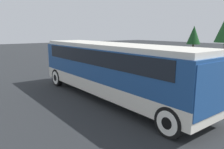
# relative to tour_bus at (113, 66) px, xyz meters

# --- Properties ---
(ground_plane) EXTENTS (120.00, 120.00, 0.00)m
(ground_plane) POSITION_rel_tour_bus_xyz_m (-0.10, 0.00, -1.82)
(ground_plane) COLOR #26282B
(tour_bus) EXTENTS (11.28, 2.64, 2.99)m
(tour_bus) POSITION_rel_tour_bus_xyz_m (0.00, 0.00, 0.00)
(tour_bus) COLOR silver
(tour_bus) RESTS_ON ground_plane
(parked_car_near) EXTENTS (4.73, 1.92, 1.49)m
(parked_car_near) POSITION_rel_tour_bus_xyz_m (-1.05, 5.30, -1.08)
(parked_car_near) COLOR #7A6B5B
(parked_car_near) RESTS_ON ground_plane
(parked_car_mid) EXTENTS (4.76, 1.97, 1.29)m
(parked_car_mid) POSITION_rel_tour_bus_xyz_m (-1.65, 7.66, -1.16)
(parked_car_mid) COLOR black
(parked_car_mid) RESTS_ON ground_plane
(tree_right) EXTENTS (2.30, 2.30, 4.57)m
(tree_right) POSITION_rel_tour_bus_xyz_m (-12.64, 27.39, 1.17)
(tree_right) COLOR brown
(tree_right) RESTS_ON ground_plane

